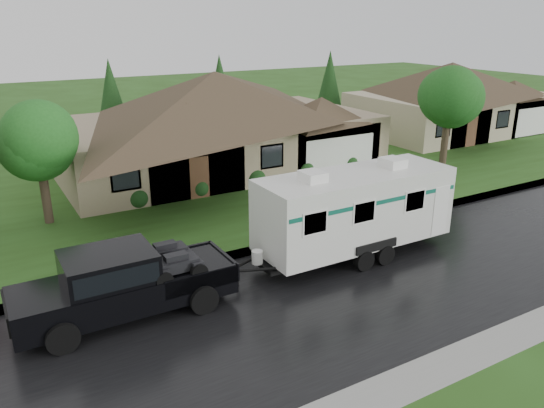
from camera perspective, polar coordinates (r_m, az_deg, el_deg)
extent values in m
plane|color=#274A17|center=(19.92, 5.87, -6.35)|extent=(140.00, 140.00, 0.00)
cube|color=black|center=(18.52, 9.52, -8.60)|extent=(140.00, 8.00, 0.01)
cube|color=gray|center=(21.57, 2.38, -3.95)|extent=(140.00, 0.50, 0.15)
cube|color=#274A17|center=(32.45, -9.82, 3.82)|extent=(140.00, 26.00, 0.15)
cube|color=gray|center=(31.90, -5.96, 6.65)|extent=(18.00, 10.00, 3.00)
pyramid|color=#3B2E20|center=(31.26, -6.23, 14.00)|extent=(19.44, 10.80, 2.60)
cube|color=gray|center=(32.01, 5.21, 6.45)|extent=(5.76, 4.00, 2.70)
cube|color=tan|center=(44.22, 18.36, 9.34)|extent=(14.00, 9.00, 3.00)
pyramid|color=#3B2E20|center=(43.78, 18.90, 14.22)|extent=(15.12, 9.72, 2.30)
cube|color=tan|center=(45.96, 24.22, 8.78)|extent=(4.48, 4.00, 2.70)
cylinder|color=#382B1E|center=(24.85, -23.15, 0.70)|extent=(0.38, 0.38, 2.34)
sphere|color=#287526|center=(24.22, -23.94, 6.46)|extent=(3.23, 3.23, 3.23)
cylinder|color=#382B1E|center=(32.68, 18.01, 5.74)|extent=(0.41, 0.41, 2.58)
sphere|color=#236621|center=(32.18, 18.54, 10.63)|extent=(3.57, 3.57, 3.57)
sphere|color=#143814|center=(25.82, -14.28, 0.79)|extent=(1.00, 1.00, 1.00)
sphere|color=#143814|center=(26.78, -7.83, 1.89)|extent=(1.00, 1.00, 1.00)
sphere|color=#143814|center=(28.06, -1.89, 2.88)|extent=(1.00, 1.00, 1.00)
sphere|color=#143814|center=(29.63, 3.49, 3.74)|extent=(1.00, 1.00, 1.00)
sphere|color=#143814|center=(31.43, 8.29, 4.49)|extent=(1.00, 1.00, 1.00)
cube|color=black|center=(16.82, -15.43, -8.88)|extent=(6.50, 2.17, 0.93)
cube|color=black|center=(16.38, -23.66, -9.55)|extent=(1.73, 2.11, 0.38)
cube|color=black|center=(16.37, -17.16, -6.60)|extent=(2.60, 2.04, 0.97)
cube|color=black|center=(16.35, -17.18, -6.43)|extent=(2.38, 2.08, 0.60)
cube|color=black|center=(17.25, -8.88, -6.82)|extent=(2.38, 2.06, 0.06)
cylinder|color=black|center=(15.81, -21.61, -13.21)|extent=(0.91, 0.35, 0.91)
cylinder|color=black|center=(17.65, -22.78, -9.80)|extent=(0.91, 0.35, 0.91)
cylinder|color=black|center=(16.66, -7.39, -10.12)|extent=(0.91, 0.35, 0.91)
cylinder|color=black|center=(18.42, -10.02, -7.23)|extent=(0.91, 0.35, 0.91)
cube|color=silver|center=(20.03, 8.89, -0.37)|extent=(7.58, 2.60, 2.65)
cube|color=black|center=(20.58, 8.68, -4.28)|extent=(8.02, 1.30, 0.15)
cube|color=#0C5744|center=(19.85, 8.98, 1.22)|extent=(7.43, 2.62, 0.15)
cube|color=white|center=(18.45, 4.39, 2.98)|extent=(0.76, 0.87, 0.35)
cube|color=white|center=(20.70, 12.87, 4.36)|extent=(0.76, 0.87, 0.35)
cylinder|color=black|center=(19.42, 9.89, -6.01)|extent=(0.76, 0.26, 0.76)
cylinder|color=black|center=(21.25, 5.50, -3.51)|extent=(0.76, 0.26, 0.76)
cylinder|color=black|center=(20.02, 12.05, -5.36)|extent=(0.76, 0.26, 0.76)
cylinder|color=black|center=(21.80, 7.59, -3.00)|extent=(0.76, 0.26, 0.76)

